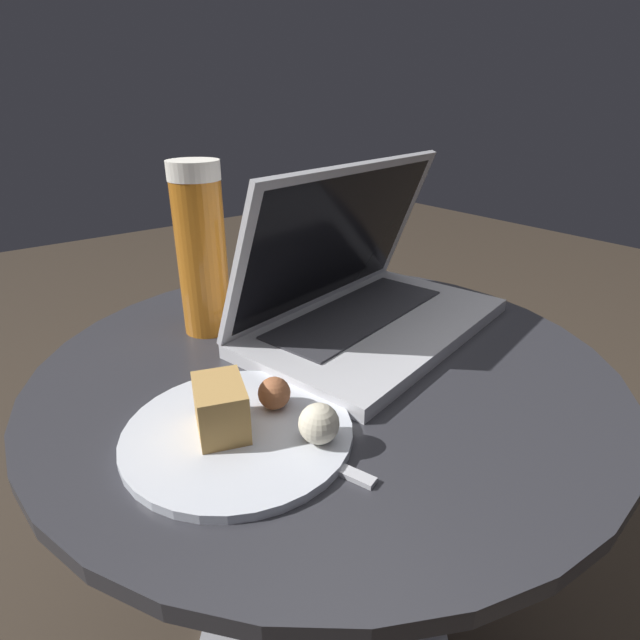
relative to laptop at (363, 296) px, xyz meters
The scene contains 6 objects.
table 0.24m from the laptop, 158.02° to the right, with size 0.69×0.69×0.55m.
napkin 0.27m from the laptop, 160.32° to the right, with size 0.16×0.12×0.00m.
laptop is the anchor object (origin of this frame).
beer_glass 0.22m from the laptop, 143.58° to the left, with size 0.07×0.07×0.23m.
snack_plate 0.28m from the laptop, 156.07° to the right, with size 0.22×0.22×0.06m.
fork 0.28m from the laptop, 148.93° to the right, with size 0.07×0.17×0.00m.
Camera 1 is at (-0.34, -0.43, 0.85)m, focal length 28.00 mm.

